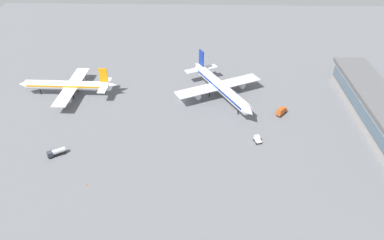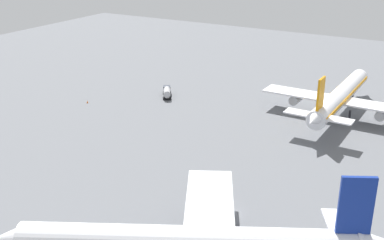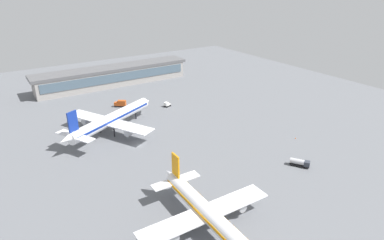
# 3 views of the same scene
# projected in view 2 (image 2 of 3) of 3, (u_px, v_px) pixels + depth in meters

# --- Properties ---
(ground) EXTENTS (288.00, 288.00, 0.00)m
(ground) POSITION_uv_depth(u_px,v_px,m) (226.00, 213.00, 75.78)
(ground) COLOR slate
(airplane_at_gate) EXTENTS (35.63, 44.55, 13.57)m
(airplane_at_gate) POSITION_uv_depth(u_px,v_px,m) (340.00, 97.00, 113.27)
(airplane_at_gate) COLOR white
(airplane_at_gate) RESTS_ON ground
(fuel_truck) EXTENTS (5.04, 6.31, 2.50)m
(fuel_truck) POSITION_uv_depth(u_px,v_px,m) (167.00, 92.00, 127.98)
(fuel_truck) COLOR black
(fuel_truck) RESTS_ON ground
(safety_cone_near_gate) EXTENTS (0.44, 0.44, 0.60)m
(safety_cone_near_gate) POSITION_uv_depth(u_px,v_px,m) (87.00, 102.00, 123.72)
(safety_cone_near_gate) COLOR #EA590C
(safety_cone_near_gate) RESTS_ON ground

